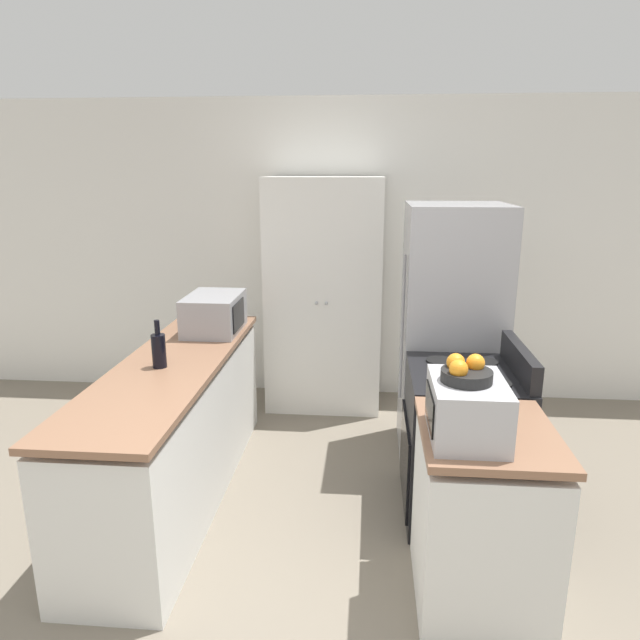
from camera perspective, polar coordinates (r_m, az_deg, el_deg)
name	(u,v)px	position (r m, az deg, el deg)	size (l,w,h in m)	color
wall_back	(334,252)	(5.08, 1.40, 6.81)	(7.00, 0.06, 2.60)	white
counter_left	(175,432)	(3.72, -14.26, -10.81)	(0.60, 2.25, 0.89)	silver
counter_right	(481,520)	(2.91, 15.81, -18.68)	(0.60, 0.71, 0.89)	silver
pantry_cabinet	(324,295)	(4.82, 0.43, 2.47)	(0.96, 0.58, 1.95)	white
stove	(462,442)	(3.54, 13.99, -11.75)	(0.66, 0.73, 1.05)	black
refrigerator	(451,334)	(4.08, 12.96, -1.40)	(0.69, 0.71, 1.79)	#A3A3A8
microwave	(214,313)	(4.11, -10.52, 0.67)	(0.37, 0.52, 0.27)	#939399
wine_bottle	(159,350)	(3.44, -15.82, -2.87)	(0.08, 0.08, 0.28)	black
toaster_oven	(467,409)	(2.55, 14.49, -8.65)	(0.32, 0.42, 0.26)	#B2B2B7
fruit_bowl	(465,372)	(2.49, 14.32, -5.02)	(0.22, 0.22, 0.11)	black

